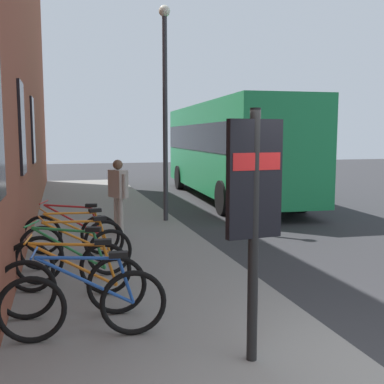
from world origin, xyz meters
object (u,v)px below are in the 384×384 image
Objects in this scene: bicycle_under_window at (84,304)px; bicycle_far_end at (72,233)px; transit_info_sign at (254,195)px; bicycle_mid_rack at (76,254)px; street_lamp at (165,96)px; bicycle_by_door at (74,242)px; pedestrian_near_bus at (118,189)px; city_bus at (230,145)px; bicycle_leaning_wall at (73,285)px; bicycle_end_of_row at (68,266)px.

bicycle_under_window is 3.73m from bicycle_far_end.
bicycle_far_end is 0.72× the size of transit_info_sign.
bicycle_mid_rack is 5.76m from street_lamp.
bicycle_mid_rack and bicycle_far_end have the same top height.
pedestrian_near_bus is at bearing -22.89° from bicycle_by_door.
street_lamp reaches higher than bicycle_mid_rack.
city_bus is at bearing -19.19° from transit_info_sign.
transit_info_sign reaches higher than bicycle_by_door.
street_lamp reaches higher than bicycle_leaning_wall.
transit_info_sign is 0.45× the size of street_lamp.
bicycle_mid_rack is 0.73× the size of transit_info_sign.
city_bus is at bearing -39.89° from pedestrian_near_bus.
bicycle_end_of_row is 1.04× the size of pedestrian_near_bus.
city_bus reaches higher than bicycle_end_of_row.
bicycle_leaning_wall is at bearing 166.79° from pedestrian_near_bus.
bicycle_end_of_row is at bearing 2.64° from bicycle_leaning_wall.
bicycle_far_end is (1.56, 0.03, 0.00)m from bicycle_mid_rack.
bicycle_far_end is 5.04m from transit_info_sign.
city_bus is (7.99, -5.67, 1.41)m from bicycle_by_door.
bicycle_leaning_wall is at bearing -177.36° from bicycle_end_of_row.
transit_info_sign is at bearing 173.75° from street_lamp.
bicycle_mid_rack is at bearing 26.56° from transit_info_sign.
bicycle_end_of_row is 0.98× the size of bicycle_far_end.
bicycle_leaning_wall is 1.02× the size of bicycle_by_door.
bicycle_end_of_row is (0.88, 0.04, 0.00)m from bicycle_leaning_wall.
bicycle_under_window is 0.17× the size of city_bus.
street_lamp is at bearing 142.48° from city_bus.
bicycle_far_end is (3.72, 0.04, 0.00)m from bicycle_under_window.
pedestrian_near_bus reaches higher than bicycle_by_door.
bicycle_far_end is 1.06× the size of pedestrian_near_bus.
transit_info_sign reaches higher than bicycle_under_window.
pedestrian_near_bus reaches higher than bicycle_mid_rack.
bicycle_far_end is at bearing 0.61° from bicycle_under_window.
bicycle_under_window and bicycle_mid_rack have the same top height.
bicycle_by_door is at bearing 144.63° from city_bus.
bicycle_under_window is 1.05× the size of bicycle_end_of_row.
bicycle_under_window is 1.55m from bicycle_end_of_row.
bicycle_leaning_wall is at bearing 8.67° from bicycle_under_window.
bicycle_far_end is (3.06, -0.06, 0.00)m from bicycle_leaning_wall.
city_bus is (10.95, -5.65, 1.41)m from bicycle_under_window.
bicycle_by_door is 0.33× the size of street_lamp.
city_bus is 5.58m from street_lamp.
street_lamp is (2.93, -2.39, 2.74)m from bicycle_far_end.
transit_info_sign is 12.56m from city_bus.
bicycle_end_of_row is 0.70× the size of transit_info_sign.
street_lamp is at bearing -32.72° from bicycle_by_door.
bicycle_far_end is at bearing -1.16° from bicycle_leaning_wall.
street_lamp is at bearing -26.02° from bicycle_end_of_row.
transit_info_sign is at bearing -120.72° from bicycle_under_window.
bicycle_leaning_wall is 4.89m from pedestrian_near_bus.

